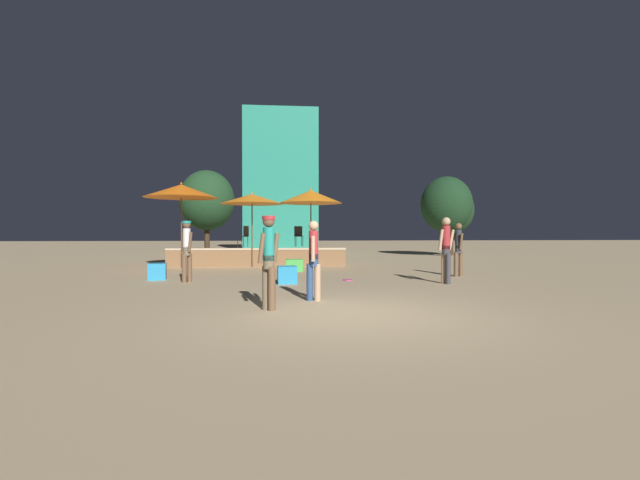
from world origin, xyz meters
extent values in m
plane|color=tan|center=(0.00, 0.00, 0.00)|extent=(120.00, 120.00, 0.00)
cube|color=olive|center=(-2.09, 11.18, 0.33)|extent=(7.13, 2.33, 0.67)
cube|color=#CCB793|center=(-2.09, 10.06, 0.71)|extent=(7.13, 0.12, 0.08)
cylinder|color=brown|center=(-4.99, 9.88, 1.36)|extent=(0.05, 0.05, 2.72)
cone|color=orange|center=(-4.99, 9.88, 2.98)|extent=(2.82, 2.82, 0.51)
sphere|color=orange|center=(-4.99, 9.88, 3.27)|extent=(0.08, 0.08, 0.08)
cylinder|color=brown|center=(-2.28, 9.97, 1.25)|extent=(0.05, 0.05, 2.50)
cone|color=orange|center=(-2.28, 9.97, 2.69)|extent=(2.50, 2.50, 0.39)
sphere|color=orange|center=(-2.28, 9.97, 2.93)|extent=(0.08, 0.08, 0.08)
cylinder|color=brown|center=(0.06, 10.06, 1.27)|extent=(0.05, 0.05, 2.55)
cone|color=orange|center=(0.06, 10.06, 2.81)|extent=(2.54, 2.54, 0.52)
sphere|color=orange|center=(0.06, 10.06, 3.11)|extent=(0.08, 0.08, 0.08)
cube|color=#4CC651|center=(-0.67, 8.05, 0.21)|extent=(0.60, 0.60, 0.42)
cube|color=#2D9EDB|center=(-0.98, 4.40, 0.23)|extent=(0.54, 0.54, 0.47)
cube|color=#2D9EDB|center=(-4.73, 5.64, 0.24)|extent=(0.57, 0.57, 0.48)
cylinder|color=tan|center=(3.24, 4.03, 0.41)|extent=(0.13, 0.13, 0.83)
cylinder|color=#3F3F47|center=(3.30, 3.86, 0.41)|extent=(0.13, 0.13, 0.83)
cylinder|color=#3F3F47|center=(3.27, 3.95, 0.91)|extent=(0.21, 0.21, 0.24)
cylinder|color=#B22D33|center=(3.27, 3.95, 1.24)|extent=(0.21, 0.21, 0.63)
cylinder|color=tan|center=(3.10, 3.89, 1.18)|extent=(0.18, 0.13, 0.57)
cylinder|color=tan|center=(3.43, 4.00, 1.18)|extent=(0.22, 0.14, 0.57)
sphere|color=tan|center=(3.27, 3.95, 1.67)|extent=(0.23, 0.23, 0.23)
cylinder|color=brown|center=(-3.78, 4.81, 0.39)|extent=(0.13, 0.13, 0.79)
cylinder|color=brown|center=(-3.66, 4.92, 0.39)|extent=(0.13, 0.13, 0.79)
cylinder|color=#72664C|center=(-3.72, 4.87, 0.87)|extent=(0.20, 0.20, 0.24)
cylinder|color=white|center=(-3.72, 4.87, 1.19)|extent=(0.20, 0.20, 0.60)
cylinder|color=brown|center=(-3.61, 4.75, 1.12)|extent=(0.19, 0.19, 0.54)
cylinder|color=brown|center=(-3.83, 4.99, 1.12)|extent=(0.14, 0.14, 0.54)
sphere|color=brown|center=(-3.72, 4.87, 1.59)|extent=(0.21, 0.21, 0.21)
cylinder|color=teal|center=(-3.72, 4.87, 1.66)|extent=(0.24, 0.24, 0.07)
cylinder|color=brown|center=(4.29, 5.71, 0.38)|extent=(0.13, 0.13, 0.77)
cylinder|color=brown|center=(4.45, 5.72, 0.38)|extent=(0.13, 0.13, 0.77)
cylinder|color=#3F3F47|center=(4.37, 5.72, 0.85)|extent=(0.20, 0.20, 0.24)
cylinder|color=#333842|center=(4.37, 5.72, 1.16)|extent=(0.20, 0.20, 0.59)
cylinder|color=brown|center=(4.38, 5.56, 1.09)|extent=(0.10, 0.19, 0.53)
cylinder|color=brown|center=(4.36, 5.88, 1.09)|extent=(0.10, 0.23, 0.53)
sphere|color=brown|center=(4.37, 5.72, 1.56)|extent=(0.21, 0.21, 0.21)
cylinder|color=#2D4C7F|center=(-0.56, 1.48, 0.37)|extent=(0.13, 0.13, 0.75)
cylinder|color=tan|center=(-0.41, 1.45, 0.37)|extent=(0.13, 0.13, 0.75)
cylinder|color=#2D4C7F|center=(-0.49, 1.46, 0.83)|extent=(0.19, 0.19, 0.24)
cylinder|color=#B22D33|center=(-0.49, 1.46, 1.13)|extent=(0.19, 0.19, 0.57)
cylinder|color=tan|center=(-0.51, 1.31, 1.06)|extent=(0.09, 0.10, 0.51)
cylinder|color=tan|center=(-0.46, 1.62, 1.06)|extent=(0.10, 0.16, 0.51)
sphere|color=tan|center=(-0.49, 1.46, 1.52)|extent=(0.20, 0.20, 0.20)
cylinder|color=#72664C|center=(-1.42, 0.56, 0.39)|extent=(0.13, 0.13, 0.78)
cylinder|color=brown|center=(-1.31, 0.44, 0.39)|extent=(0.13, 0.13, 0.78)
cylinder|color=#72664C|center=(-1.36, 0.50, 0.86)|extent=(0.20, 0.20, 0.24)
cylinder|color=teal|center=(-1.36, 0.50, 1.18)|extent=(0.20, 0.20, 0.60)
cylinder|color=brown|center=(-1.48, 0.39, 1.11)|extent=(0.17, 0.17, 0.54)
cylinder|color=brown|center=(-1.24, 0.61, 1.11)|extent=(0.17, 0.16, 0.54)
sphere|color=brown|center=(-1.36, 0.50, 1.58)|extent=(0.21, 0.21, 0.21)
cylinder|color=#B22D33|center=(-1.36, 0.50, 1.64)|extent=(0.23, 0.23, 0.07)
cylinder|color=#2D3338|center=(-0.48, 11.51, 0.97)|extent=(0.02, 0.02, 0.45)
cylinder|color=#2D3338|center=(-0.19, 11.55, 0.97)|extent=(0.02, 0.02, 0.45)
cylinder|color=#2D3338|center=(-0.52, 11.81, 0.97)|extent=(0.02, 0.02, 0.45)
cylinder|color=#2D3338|center=(-0.22, 11.85, 0.97)|extent=(0.02, 0.02, 0.45)
cylinder|color=#2D3338|center=(-0.35, 11.68, 1.20)|extent=(0.40, 0.40, 0.02)
cube|color=#2D3338|center=(-0.37, 11.85, 1.42)|extent=(0.36, 0.07, 0.45)
cylinder|color=#47474C|center=(-2.96, 11.16, 0.97)|extent=(0.02, 0.02, 0.45)
cylinder|color=#47474C|center=(-2.77, 10.93, 0.97)|extent=(0.02, 0.02, 0.45)
cylinder|color=#47474C|center=(-2.73, 11.35, 0.97)|extent=(0.02, 0.02, 0.45)
cylinder|color=#47474C|center=(-2.54, 11.12, 0.97)|extent=(0.02, 0.02, 0.45)
cylinder|color=#47474C|center=(-2.75, 11.14, 1.20)|extent=(0.40, 0.40, 0.02)
cube|color=#47474C|center=(-2.62, 11.25, 1.42)|extent=(0.25, 0.30, 0.45)
cylinder|color=#E54C99|center=(0.76, 4.93, 0.02)|extent=(0.27, 0.27, 0.03)
cylinder|color=#3D2B1C|center=(8.30, 16.57, 0.83)|extent=(0.28, 0.28, 1.67)
ellipsoid|color=#19381E|center=(8.30, 16.57, 2.97)|extent=(2.90, 2.90, 3.18)
cylinder|color=#3D2B1C|center=(-5.02, 15.82, 0.88)|extent=(0.28, 0.28, 1.76)
ellipsoid|color=#1E4223|center=(-5.02, 15.82, 3.05)|extent=(2.87, 2.87, 3.15)
cylinder|color=#3D2B1C|center=(8.88, 17.32, 0.76)|extent=(0.28, 0.28, 1.51)
ellipsoid|color=#19381E|center=(8.88, 17.32, 2.69)|extent=(2.62, 2.62, 2.88)
cube|color=teal|center=(-1.15, 24.79, 5.13)|extent=(5.36, 3.27, 10.27)
camera|label=1|loc=(-1.15, -7.14, 1.40)|focal=24.00mm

